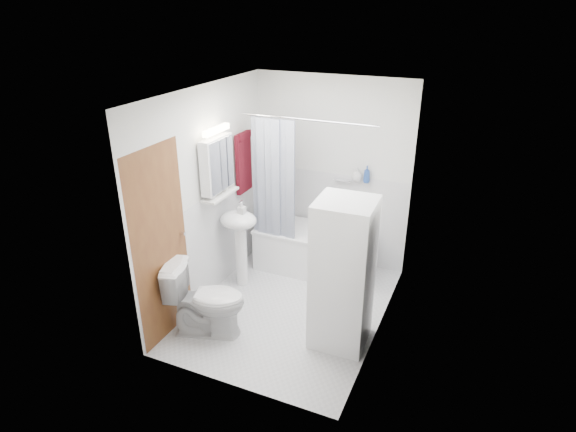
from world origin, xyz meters
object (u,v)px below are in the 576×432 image
at_px(washer_dryer, 342,274).
at_px(bathtub, 313,248).
at_px(toilet, 206,300).
at_px(sink, 239,231).

bearing_deg(washer_dryer, bathtub, 119.99).
bearing_deg(washer_dryer, toilet, -163.48).
distance_m(bathtub, washer_dryer, 1.50).
bearing_deg(sink, bathtub, 44.95).
height_order(bathtub, washer_dryer, washer_dryer).
distance_m(bathtub, sink, 1.04).
height_order(sink, washer_dryer, washer_dryer).
bearing_deg(sink, toilet, -81.85).
distance_m(sink, washer_dryer, 1.53).
relative_size(bathtub, toilet, 1.77).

